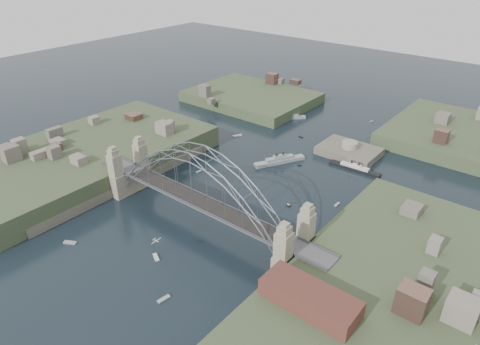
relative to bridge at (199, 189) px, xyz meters
The scene contains 22 objects.
ground 12.32m from the bridge, ahead, with size 500.00×500.00×0.00m, color black.
bridge is the anchor object (origin of this frame).
shore_west 58.25m from the bridge, behind, with size 50.50×90.00×12.00m.
shore_east 58.25m from the bridge, ahead, with size 50.50×90.00×12.00m.
headland_nw 110.41m from the bridge, 120.07° to the left, with size 60.00×45.00×9.00m, color #3B492C.
fort_island 72.14m from the bridge, 80.27° to the left, with size 22.00×16.00×9.40m.
wharf_shed 46.23m from the bridge, 17.65° to the right, with size 20.00×8.00×4.00m, color #592D26.
naval_cruiser_near 48.93m from the bridge, 95.85° to the left, with size 11.84×18.92×6.01m.
naval_cruiser_far 91.58m from the bridge, 106.87° to the left, with size 11.41×12.98×5.14m.
ocean_liner 63.89m from the bridge, 72.03° to the left, with size 19.10×3.43×4.66m.
aeroplane 20.42m from the bridge, 78.81° to the right, with size 1.62×3.08×0.45m.
small_boat_a 35.03m from the bridge, 135.13° to the left, with size 0.97×2.41×0.45m.
small_boat_b 30.92m from the bridge, 60.57° to the left, with size 1.60×0.72×1.43m.
small_boat_c 21.60m from the bridge, 87.52° to the right, with size 3.25×2.31×0.45m.
small_boat_d 45.01m from the bridge, 53.88° to the left, with size 0.89×2.49×0.45m.
small_boat_e 66.61m from the bridge, 120.15° to the left, with size 3.01×4.05×0.45m.
small_boat_f 51.62m from the bridge, 87.54° to the left, with size 1.54×1.26×0.45m.
small_boat_g 32.14m from the bridge, 63.12° to the right, with size 1.47×3.25×0.45m.
small_boat_h 74.32m from the bridge, 98.79° to the left, with size 2.15×1.24×0.45m.
small_boat_i 36.06m from the bridge, 15.95° to the left, with size 2.44×1.79×0.45m.
small_boat_j 38.21m from the bridge, 127.98° to the right, with size 3.71×2.75×0.45m.
small_boat_k 108.68m from the bridge, 87.52° to the left, with size 1.38×1.95×0.45m.
Camera 1 is at (72.70, -71.55, 72.98)m, focal length 31.89 mm.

